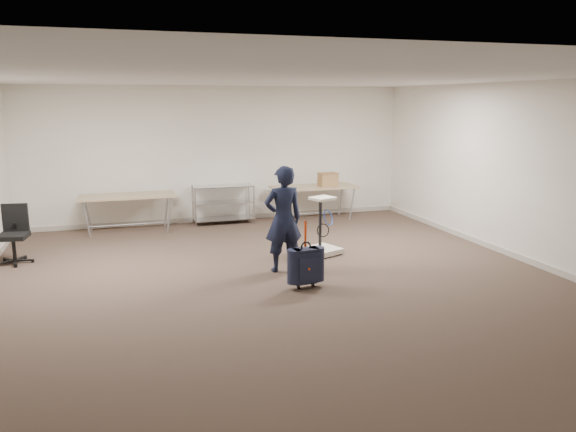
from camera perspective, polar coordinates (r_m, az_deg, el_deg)
name	(u,v)px	position (r m, az deg, el deg)	size (l,w,h in m)	color
ground	(281,286)	(7.80, -0.67, -7.08)	(9.00, 9.00, 0.00)	#443229
room_shell	(257,256)	(9.06, -3.18, -4.09)	(8.00, 9.00, 9.00)	silver
folding_table_left	(127,198)	(11.18, -16.00, 1.80)	(1.80, 0.75, 0.73)	tan
folding_table_right	(314,189)	(11.87, 2.65, 2.80)	(1.80, 0.75, 0.73)	tan
wire_shelf	(223,202)	(11.66, -6.61, 1.38)	(1.22, 0.47, 0.80)	silver
person	(283,219)	(8.26, -0.49, -0.31)	(0.58, 0.38, 1.58)	black
suitcase	(306,266)	(7.61, 1.82, -5.06)	(0.36, 0.23, 0.93)	black
office_chair	(15,245)	(9.79, -26.02, -2.71)	(0.55, 0.55, 0.91)	black
equipment_cart	(322,239)	(9.30, 3.50, -2.37)	(0.68, 0.68, 0.96)	beige
cardboard_box	(328,179)	(11.88, 4.09, 3.73)	(0.37, 0.28, 0.28)	#A06B4A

